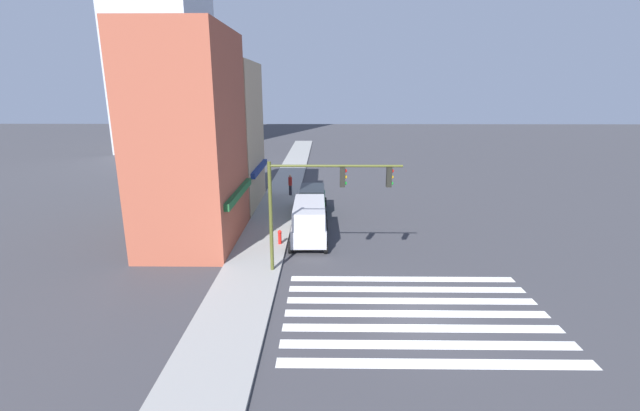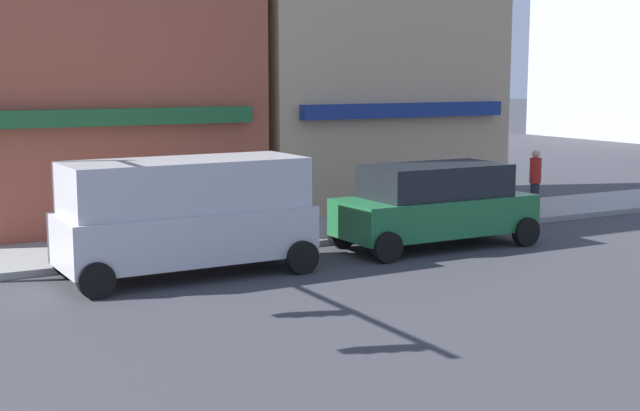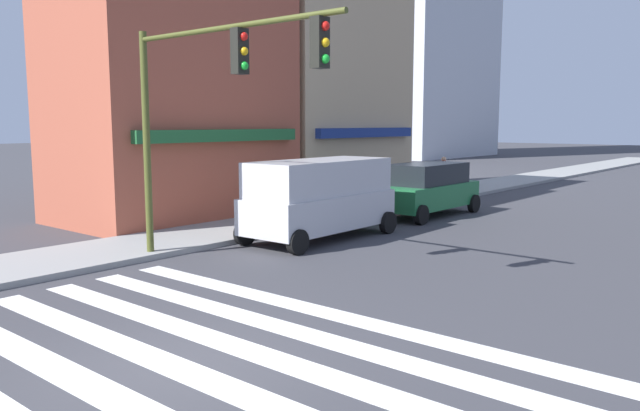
# 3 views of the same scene
# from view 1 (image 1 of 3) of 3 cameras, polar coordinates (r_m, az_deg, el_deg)

# --- Properties ---
(ground_plane) EXTENTS (200.00, 200.00, 0.00)m
(ground_plane) POSITION_cam_1_polar(r_m,az_deg,el_deg) (18.55, 12.67, -13.91)
(ground_plane) COLOR #38383D
(sidewalk_left) EXTENTS (120.00, 3.00, 0.15)m
(sidewalk_left) POSITION_cam_1_polar(r_m,az_deg,el_deg) (18.51, -11.37, -13.64)
(sidewalk_left) COLOR gray
(sidewalk_left) RESTS_ON ground_plane
(crosswalk_stripes) EXTENTS (7.22, 10.80, 0.01)m
(crosswalk_stripes) POSITION_cam_1_polar(r_m,az_deg,el_deg) (18.55, 12.68, -13.90)
(crosswalk_stripes) COLOR silver
(crosswalk_stripes) RESTS_ON ground_plane
(storefront_row) EXTENTS (16.07, 5.30, 12.20)m
(storefront_row) POSITION_cam_1_polar(r_m,az_deg,el_deg) (29.56, -14.66, 8.66)
(storefront_row) COLOR #9E4C38
(storefront_row) RESTS_ON ground_plane
(traffic_signal) EXTENTS (0.32, 6.39, 5.64)m
(traffic_signal) POSITION_cam_1_polar(r_m,az_deg,el_deg) (20.47, 0.17, 1.82)
(traffic_signal) COLOR #474C1E
(traffic_signal) RESTS_ON ground_plane
(van_silver) EXTENTS (5.03, 2.22, 2.34)m
(van_silver) POSITION_cam_1_polar(r_m,az_deg,el_deg) (25.81, -1.43, -1.99)
(van_silver) COLOR #B7B7BC
(van_silver) RESTS_ON ground_plane
(suv_green) EXTENTS (4.70, 2.12, 1.94)m
(suv_green) POSITION_cam_1_polar(r_m,az_deg,el_deg) (31.77, -1.03, 0.84)
(suv_green) COLOR #1E6638
(suv_green) RESTS_ON ground_plane
(pedestrian_red_jacket) EXTENTS (0.32, 0.32, 1.77)m
(pedestrian_red_jacket) POSITION_cam_1_polar(r_m,az_deg,el_deg) (36.64, -3.99, 2.82)
(pedestrian_red_jacket) COLOR #23232D
(pedestrian_red_jacket) RESTS_ON sidewalk_left
(fire_hydrant) EXTENTS (0.24, 0.24, 0.84)m
(fire_hydrant) POSITION_cam_1_polar(r_m,az_deg,el_deg) (25.17, -5.39, -4.12)
(fire_hydrant) COLOR red
(fire_hydrant) RESTS_ON sidewalk_left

